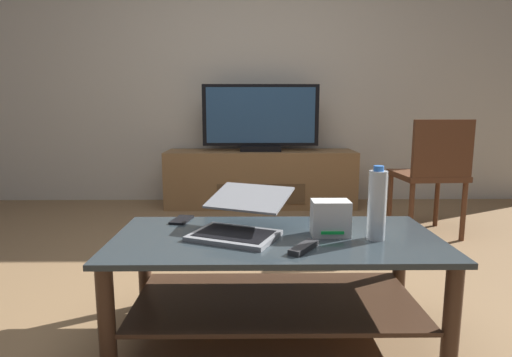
% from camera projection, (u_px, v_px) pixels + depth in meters
% --- Properties ---
extents(ground_plane, '(7.68, 7.68, 0.00)m').
position_uv_depth(ground_plane, '(246.00, 301.00, 2.03)').
color(ground_plane, olive).
extents(back_wall, '(6.40, 0.12, 2.80)m').
position_uv_depth(back_wall, '(249.00, 60.00, 4.14)').
color(back_wall, beige).
rests_on(back_wall, ground).
extents(coffee_table, '(1.29, 0.62, 0.42)m').
position_uv_depth(coffee_table, '(276.00, 267.00, 1.69)').
color(coffee_table, '#2D383D').
rests_on(coffee_table, ground).
extents(media_cabinet, '(1.78, 0.47, 0.53)m').
position_uv_depth(media_cabinet, '(260.00, 178.00, 4.02)').
color(media_cabinet, olive).
rests_on(media_cabinet, ground).
extents(television, '(1.08, 0.20, 0.62)m').
position_uv_depth(television, '(261.00, 119.00, 3.90)').
color(television, black).
rests_on(television, media_cabinet).
extents(dining_chair, '(0.47, 0.47, 0.85)m').
position_uv_depth(dining_chair, '(432.00, 170.00, 2.99)').
color(dining_chair, '#59331E').
rests_on(dining_chair, ground).
extents(laptop, '(0.45, 0.48, 0.17)m').
position_uv_depth(laptop, '(241.00, 219.00, 1.69)').
color(laptop, gray).
rests_on(laptop, coffee_table).
extents(router_box, '(0.15, 0.11, 0.14)m').
position_uv_depth(router_box, '(330.00, 218.00, 1.67)').
color(router_box, white).
rests_on(router_box, coffee_table).
extents(water_bottle_near, '(0.07, 0.07, 0.29)m').
position_uv_depth(water_bottle_near, '(377.00, 205.00, 1.61)').
color(water_bottle_near, silver).
rests_on(water_bottle_near, coffee_table).
extents(cell_phone, '(0.10, 0.15, 0.01)m').
position_uv_depth(cell_phone, '(182.00, 220.00, 1.90)').
color(cell_phone, black).
rests_on(cell_phone, coffee_table).
extents(tv_remote, '(0.13, 0.16, 0.02)m').
position_uv_depth(tv_remote, '(304.00, 247.00, 1.50)').
color(tv_remote, '#2D2D30').
rests_on(tv_remote, coffee_table).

